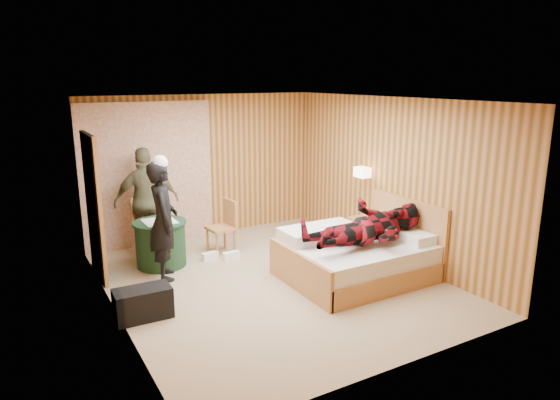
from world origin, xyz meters
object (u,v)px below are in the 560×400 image
man_on_bed (370,216)px  woman_standing (163,221)px  bed (356,257)px  duffel_bag (143,303)px  nightstand (370,236)px  round_table (161,243)px  chair_far (147,221)px  chair_near (225,222)px  wall_lamp (362,172)px  man_at_table (147,201)px

man_on_bed → woman_standing: bearing=147.1°
bed → duffel_bag: size_ratio=2.99×
bed → nightstand: (0.75, 0.60, 0.01)m
round_table → chair_far: size_ratio=0.85×
bed → round_table: bearing=141.6°
nightstand → chair_far: (-3.06, 1.84, 0.23)m
chair_far → woman_standing: (-0.06, -1.12, 0.30)m
chair_near → duffel_bag: 2.43m
duffel_bag → bed: bearing=-3.2°
wall_lamp → nightstand: size_ratio=0.42×
wall_lamp → bed: size_ratio=0.13×
duffel_bag → man_at_table: bearing=74.2°
bed → man_on_bed: size_ratio=1.11×
duffel_bag → chair_far: bearing=74.6°
wall_lamp → bed: (-0.80, -0.91, -1.00)m
nightstand → duffel_bag: size_ratio=0.95×
wall_lamp → nightstand: 1.04m
round_table → wall_lamp: bearing=-16.3°
wall_lamp → chair_near: wall_lamp is taller
chair_far → chair_near: 1.24m
chair_far → round_table: bearing=-105.8°
woman_standing → man_at_table: man_at_table is taller
nightstand → man_at_table: bearing=148.3°
round_table → nightstand: bearing=-21.8°
wall_lamp → duffel_bag: size_ratio=0.40×
wall_lamp → chair_far: 3.54m
duffel_bag → woman_standing: bearing=62.0°
wall_lamp → man_at_table: (-3.08, 1.56, -0.44)m
bed → man_on_bed: (0.02, -0.23, 0.65)m
wall_lamp → duffel_bag: wall_lamp is taller
woman_standing → round_table: bearing=3.6°
bed → man_at_table: size_ratio=1.14×
nightstand → round_table: bearing=158.2°
wall_lamp → woman_standing: bearing=172.7°
bed → chair_near: bearing=122.9°
round_table → duffel_bag: (-0.69, -1.57, -0.17)m
nightstand → round_table: (-3.04, 1.21, 0.04)m
wall_lamp → bed: 1.57m
round_table → duffel_bag: round_table is taller
wall_lamp → round_table: wall_lamp is taller
man_on_bed → duffel_bag: bearing=171.2°
wall_lamp → duffel_bag: (-3.77, -0.67, -1.11)m
round_table → man_at_table: man_at_table is taller
duffel_bag → nightstand: bearing=6.9°
nightstand → woman_standing: bearing=167.0°
woman_standing → man_on_bed: bearing=-109.8°
nightstand → woman_standing: (-3.12, 0.72, 0.53)m
nightstand → round_table: size_ratio=0.79×
man_at_table → wall_lamp: bearing=160.2°
wall_lamp → chair_far: bearing=153.8°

